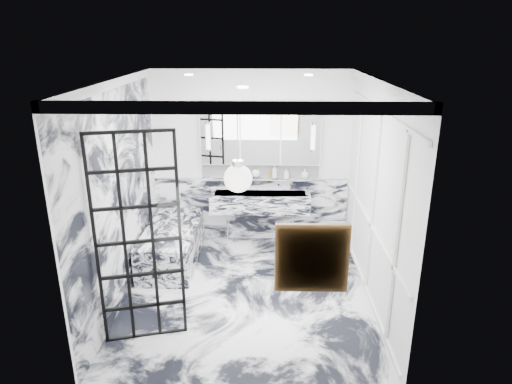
{
  "coord_description": "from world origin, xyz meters",
  "views": [
    {
      "loc": [
        0.25,
        -5.35,
        3.3
      ],
      "look_at": [
        0.11,
        0.5,
        1.27
      ],
      "focal_mm": 32.0,
      "sensor_mm": 36.0,
      "label": 1
    }
  ],
  "objects_px": {
    "crittall_door": "(139,242)",
    "trough_sink": "(260,202)",
    "mirror_cabinet": "(261,133)",
    "bathtub": "(172,244)"
  },
  "relations": [
    {
      "from": "crittall_door",
      "to": "trough_sink",
      "type": "height_order",
      "value": "crittall_door"
    },
    {
      "from": "trough_sink",
      "to": "bathtub",
      "type": "relative_size",
      "value": 0.97
    },
    {
      "from": "crittall_door",
      "to": "mirror_cabinet",
      "type": "relative_size",
      "value": 1.26
    },
    {
      "from": "mirror_cabinet",
      "to": "bathtub",
      "type": "relative_size",
      "value": 1.15
    },
    {
      "from": "trough_sink",
      "to": "mirror_cabinet",
      "type": "distance_m",
      "value": 1.1
    },
    {
      "from": "trough_sink",
      "to": "bathtub",
      "type": "xyz_separation_m",
      "value": [
        -1.33,
        -0.66,
        -0.45
      ]
    },
    {
      "from": "crittall_door",
      "to": "bathtub",
      "type": "height_order",
      "value": "crittall_door"
    },
    {
      "from": "crittall_door",
      "to": "bathtub",
      "type": "bearing_deg",
      "value": 78.15
    },
    {
      "from": "trough_sink",
      "to": "mirror_cabinet",
      "type": "bearing_deg",
      "value": 90.0
    },
    {
      "from": "trough_sink",
      "to": "mirror_cabinet",
      "type": "xyz_separation_m",
      "value": [
        -0.0,
        0.17,
        1.09
      ]
    }
  ]
}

